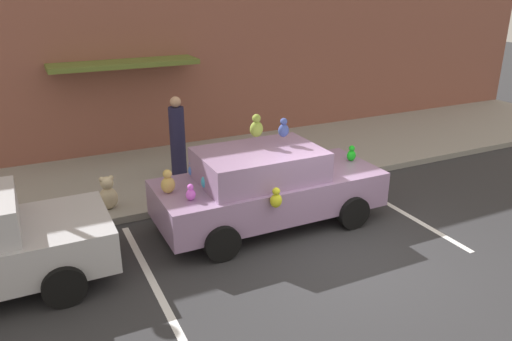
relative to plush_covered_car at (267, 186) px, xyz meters
name	(u,v)px	position (x,y,z in m)	size (l,w,h in m)	color
ground_plane	(347,259)	(0.65, -1.78, -0.80)	(60.00, 60.00, 0.00)	#2D2D30
sidewalk	(232,164)	(0.65, 3.22, -0.72)	(24.00, 4.00, 0.15)	gray
storefront_building	(198,31)	(0.63, 5.37, 2.39)	(24.00, 1.25, 6.40)	brown
parking_stripe_front	(403,212)	(2.76, -0.78, -0.80)	(0.12, 3.60, 0.01)	silver
parking_stripe_rear	(149,274)	(-2.54, -0.78, -0.80)	(0.12, 3.60, 0.01)	silver
plush_covered_car	(267,186)	(0.00, 0.00, 0.00)	(4.36, 2.01, 2.16)	#98779F
teddy_bear_on_sidewalk	(108,194)	(-2.69, 1.72, -0.32)	(0.37, 0.31, 0.71)	beige
pedestrian_near_shopfront	(178,139)	(-0.82, 2.96, 0.23)	(0.36, 0.36, 1.87)	#222141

